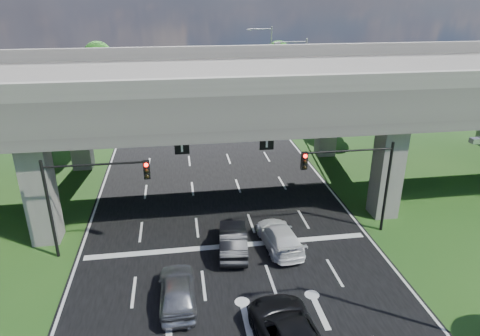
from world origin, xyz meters
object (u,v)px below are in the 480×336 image
object	(u,v)px
signal_left	(87,189)
car_silver	(177,290)
car_dark	(233,240)
signal_right	(356,173)
car_white	(279,237)
streetlight_beyond	(268,58)
car_trailing	(290,334)
streetlight_far	(301,81)

from	to	relation	value
signal_left	car_silver	world-z (taller)	signal_left
car_silver	car_dark	world-z (taller)	car_silver
signal_left	car_dark	distance (m)	8.74
signal_right	car_silver	distance (m)	12.57
signal_left	car_white	world-z (taller)	signal_left
car_silver	car_dark	distance (m)	5.32
car_silver	car_white	distance (m)	7.41
streetlight_beyond	car_trailing	size ratio (longest dim) A/B	1.80
streetlight_beyond	car_silver	size ratio (longest dim) A/B	2.25
car_white	car_trailing	size ratio (longest dim) A/B	0.86
signal_right	car_dark	distance (m)	8.43
car_dark	car_white	distance (m)	2.81
signal_right	signal_left	world-z (taller)	same
streetlight_beyond	car_white	size ratio (longest dim) A/B	2.10
car_dark	car_trailing	world-z (taller)	car_trailing
streetlight_far	car_white	world-z (taller)	streetlight_far
signal_right	signal_left	size ratio (longest dim) A/B	1.00
signal_left	streetlight_beyond	bearing A→B (deg)	63.57
car_silver	car_white	size ratio (longest dim) A/B	0.93
car_silver	car_trailing	world-z (taller)	car_trailing
car_trailing	streetlight_beyond	bearing A→B (deg)	-107.74
signal_right	car_trailing	xyz separation A→B (m)	(-6.27, -8.76, -3.39)
signal_left	car_silver	bearing A→B (deg)	-47.50
streetlight_far	signal_left	bearing A→B (deg)	-131.78
car_silver	car_dark	size ratio (longest dim) A/B	0.98
streetlight_beyond	car_silver	bearing A→B (deg)	-107.83
streetlight_far	car_dark	xyz separation A→B (m)	(-9.93, -21.00, -5.07)
signal_right	streetlight_far	xyz separation A→B (m)	(2.27, 20.06, 1.66)
car_silver	car_dark	bearing A→B (deg)	-128.96
signal_right	signal_left	bearing A→B (deg)	180.00
signal_right	car_dark	world-z (taller)	signal_right
streetlight_beyond	car_white	distance (m)	38.02
car_dark	car_silver	bearing A→B (deg)	57.53
signal_left	streetlight_far	size ratio (longest dim) A/B	0.60
signal_right	streetlight_far	size ratio (longest dim) A/B	0.60
car_white	streetlight_beyond	bearing A→B (deg)	-106.43
streetlight_beyond	signal_right	bearing A→B (deg)	-93.61
signal_right	car_trailing	size ratio (longest dim) A/B	1.08
car_silver	signal_left	bearing A→B (deg)	-47.95
car_trailing	signal_right	bearing A→B (deg)	-132.52
streetlight_far	car_trailing	bearing A→B (deg)	-106.51
streetlight_far	car_silver	bearing A→B (deg)	-117.75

